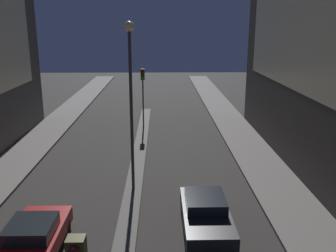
# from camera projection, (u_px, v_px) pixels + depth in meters

# --- Properties ---
(median_strip) EXTENTS (0.91, 33.86, 0.12)m
(median_strip) POSITION_uv_depth(u_px,v_px,m) (136.00, 173.00, 21.96)
(median_strip) COLOR #56544F
(median_strip) RESTS_ON ground
(traffic_light_mid) EXTENTS (0.32, 0.42, 4.84)m
(traffic_light_mid) POSITION_uv_depth(u_px,v_px,m) (143.00, 85.00, 30.90)
(traffic_light_mid) COLOR #383838
(traffic_light_mid) RESTS_ON median_strip
(street_lamp) EXTENTS (0.50, 0.50, 8.51)m
(street_lamp) POSITION_uv_depth(u_px,v_px,m) (131.00, 82.00, 18.27)
(street_lamp) COLOR #383838
(street_lamp) RESTS_ON median_strip
(car_left_lane) EXTENTS (1.95, 4.03, 1.44)m
(car_left_lane) POSITION_uv_depth(u_px,v_px,m) (34.00, 236.00, 14.12)
(car_left_lane) COLOR maroon
(car_left_lane) RESTS_ON ground
(car_right_lane) EXTENTS (1.94, 4.55, 1.44)m
(car_right_lane) POSITION_uv_depth(u_px,v_px,m) (206.00, 214.00, 15.78)
(car_right_lane) COLOR black
(car_right_lane) RESTS_ON ground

